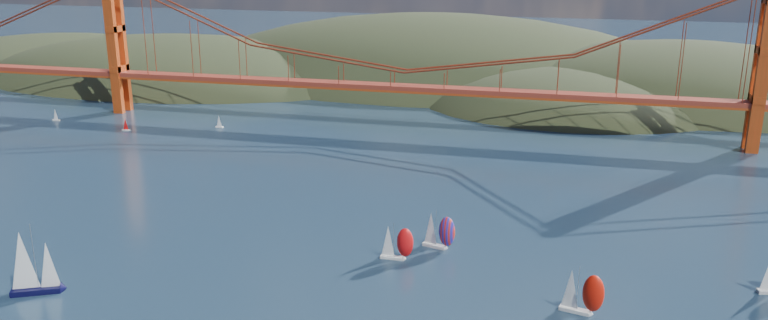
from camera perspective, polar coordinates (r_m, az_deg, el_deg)
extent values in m
ellipsoid|color=black|center=(408.85, -15.37, 4.67)|extent=(240.00, 140.00, 64.00)
ellipsoid|color=black|center=(403.13, 3.97, 4.25)|extent=(300.00, 180.00, 96.00)
ellipsoid|color=black|center=(370.51, 21.68, 2.53)|extent=(220.00, 140.00, 76.00)
ellipsoid|color=black|center=(336.74, 13.92, 2.76)|extent=(140.00, 110.00, 48.00)
ellipsoid|color=black|center=(482.05, -23.08, 6.12)|extent=(200.00, 140.00, 44.00)
cube|color=maroon|center=(279.30, 1.65, 5.57)|extent=(440.00, 7.00, 1.60)
cube|color=maroon|center=(279.54, 1.65, 5.32)|extent=(440.00, 7.00, 0.80)
cube|color=maroon|center=(324.94, -19.68, 8.24)|extent=(4.00, 8.50, 55.00)
cube|color=maroon|center=(277.50, 26.79, 6.12)|extent=(4.00, 8.50, 55.00)
cube|color=black|center=(170.51, -24.96, -9.00)|extent=(9.84, 6.74, 1.16)
cylinder|color=#99999E|center=(167.46, -25.11, -6.65)|extent=(0.14, 0.14, 13.95)
cone|color=white|center=(168.26, -25.82, -6.90)|extent=(7.25, 7.25, 12.27)
cone|color=white|center=(167.70, -24.22, -7.28)|extent=(5.18, 5.18, 9.76)
cube|color=silver|center=(170.41, 0.63, -7.43)|extent=(5.38, 1.52, 0.64)
cylinder|color=#99999E|center=(168.62, 0.73, -6.09)|extent=(0.08, 0.08, 8.06)
cone|color=white|center=(169.05, 0.32, -6.17)|extent=(3.02, 3.02, 7.09)
ellipsoid|color=red|center=(168.21, 1.62, -6.30)|extent=(3.77, 2.37, 6.77)
cube|color=silver|center=(152.56, 14.32, -11.03)|extent=(6.17, 3.05, 0.71)
cylinder|color=#99999E|center=(150.37, 14.56, -9.42)|extent=(0.09, 0.09, 8.92)
cone|color=white|center=(150.83, 14.04, -9.48)|extent=(4.03, 4.03, 7.85)
ellipsoid|color=red|center=(150.02, 15.67, -9.76)|extent=(4.67, 3.54, 7.49)
cube|color=silver|center=(176.87, 3.86, -6.53)|extent=(5.93, 3.12, 0.68)
cylinder|color=#99999E|center=(174.98, 3.98, -5.15)|extent=(0.09, 0.09, 8.56)
cone|color=white|center=(175.68, 3.59, -5.21)|extent=(3.96, 3.96, 7.53)
ellipsoid|color=red|center=(174.00, 4.82, -5.46)|extent=(4.53, 3.52, 7.19)
cube|color=silver|center=(322.59, -23.70, 2.81)|extent=(3.00, 1.00, 0.50)
cone|color=white|center=(322.08, -23.75, 3.21)|extent=(2.00, 2.00, 4.20)
cube|color=silver|center=(296.23, -19.05, 2.17)|extent=(3.00, 1.00, 0.50)
cone|color=red|center=(295.69, -19.09, 2.61)|extent=(2.00, 2.00, 4.20)
cube|color=silver|center=(291.34, -12.43, 2.47)|extent=(3.00, 1.00, 0.50)
cone|color=white|center=(290.78, -12.46, 2.92)|extent=(2.00, 2.00, 4.20)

